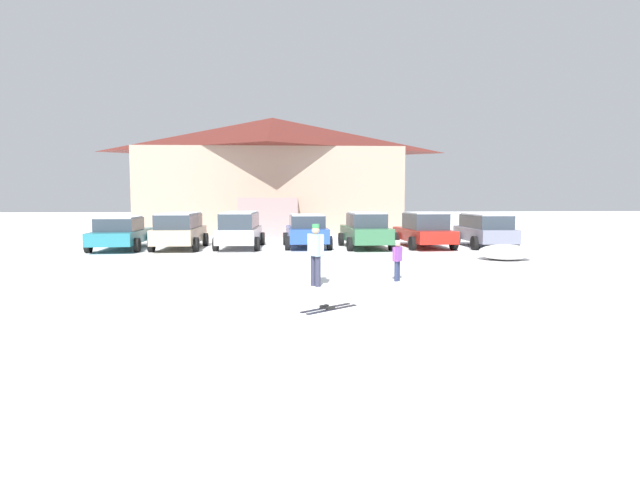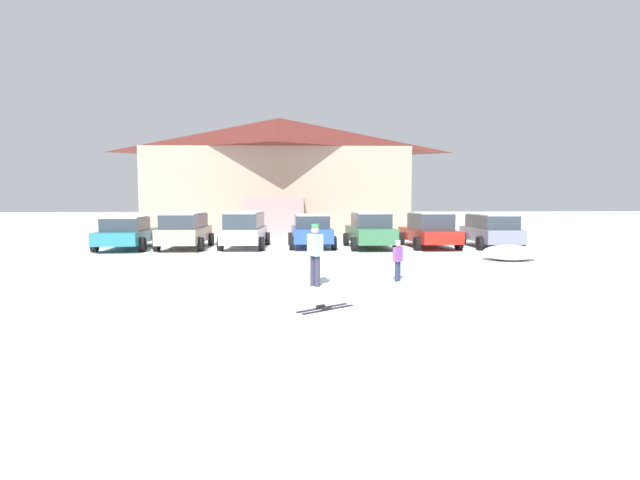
# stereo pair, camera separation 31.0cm
# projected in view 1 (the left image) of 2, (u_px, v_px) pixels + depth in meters

# --- Properties ---
(ground) EXTENTS (160.00, 160.00, 0.00)m
(ground) POSITION_uv_depth(u_px,v_px,m) (337.00, 340.00, 8.26)
(ground) COLOR white
(ski_lodge) EXTENTS (18.23, 11.87, 8.15)m
(ski_lodge) POSITION_uv_depth(u_px,v_px,m) (273.00, 174.00, 36.15)
(ski_lodge) COLOR tan
(ski_lodge) RESTS_ON ground
(parked_teal_hatchback) EXTENTS (2.44, 4.77, 1.52)m
(parked_teal_hatchback) POSITION_uv_depth(u_px,v_px,m) (121.00, 233.00, 22.93)
(parked_teal_hatchback) COLOR teal
(parked_teal_hatchback) RESTS_ON ground
(parked_beige_suv) EXTENTS (2.15, 4.40, 1.68)m
(parked_beige_suv) POSITION_uv_depth(u_px,v_px,m) (180.00, 229.00, 23.19)
(parked_beige_suv) COLOR tan
(parked_beige_suv) RESTS_ON ground
(parked_white_suv) EXTENTS (2.19, 4.83, 1.72)m
(parked_white_suv) POSITION_uv_depth(u_px,v_px,m) (240.00, 229.00, 23.64)
(parked_white_suv) COLOR white
(parked_white_suv) RESTS_ON ground
(parked_blue_hatchback) EXTENTS (2.25, 4.11, 1.60)m
(parked_blue_hatchback) POSITION_uv_depth(u_px,v_px,m) (307.00, 231.00, 23.84)
(parked_blue_hatchback) COLOR #294FA2
(parked_blue_hatchback) RESTS_ON ground
(parked_green_coupe) EXTENTS (2.25, 4.31, 1.70)m
(parked_green_coupe) POSITION_uv_depth(u_px,v_px,m) (365.00, 230.00, 23.52)
(parked_green_coupe) COLOR #346D46
(parked_green_coupe) RESTS_ON ground
(parked_red_sedan) EXTENTS (2.36, 4.46, 1.70)m
(parked_red_sedan) POSITION_uv_depth(u_px,v_px,m) (424.00, 230.00, 23.89)
(parked_red_sedan) COLOR red
(parked_red_sedan) RESTS_ON ground
(parked_grey_wagon) EXTENTS (2.17, 4.26, 1.62)m
(parked_grey_wagon) POSITION_uv_depth(u_px,v_px,m) (485.00, 229.00, 23.98)
(parked_grey_wagon) COLOR slate
(parked_grey_wagon) RESTS_ON ground
(skier_child_in_purple_jacket) EXTENTS (0.31, 0.35, 1.16)m
(skier_child_in_purple_jacket) POSITION_uv_depth(u_px,v_px,m) (397.00, 258.00, 14.13)
(skier_child_in_purple_jacket) COLOR navy
(skier_child_in_purple_jacket) RESTS_ON ground
(skier_adult_in_blue_parka) EXTENTS (0.43, 0.52, 1.67)m
(skier_adult_in_blue_parka) POSITION_uv_depth(u_px,v_px,m) (316.00, 251.00, 13.29)
(skier_adult_in_blue_parka) COLOR #33344A
(skier_adult_in_blue_parka) RESTS_ON ground
(pair_of_skis) EXTENTS (1.27, 1.05, 0.08)m
(pair_of_skis) POSITION_uv_depth(u_px,v_px,m) (329.00, 308.00, 10.57)
(pair_of_skis) COLOR black
(pair_of_skis) RESTS_ON ground
(plowed_snow_pile) EXTENTS (2.03, 1.63, 0.59)m
(plowed_snow_pile) POSITION_uv_depth(u_px,v_px,m) (505.00, 252.00, 19.05)
(plowed_snow_pile) COLOR white
(plowed_snow_pile) RESTS_ON ground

